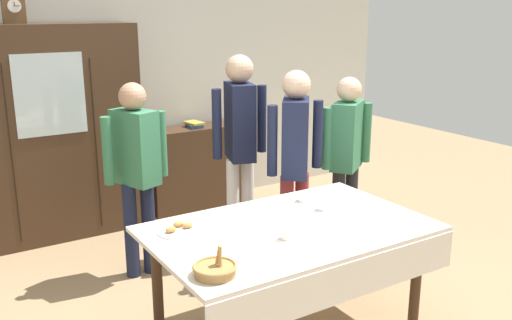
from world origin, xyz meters
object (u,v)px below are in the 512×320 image
at_px(wall_cabinet, 48,134).
at_px(person_near_right_end, 295,152).
at_px(spoon_mid_left, 242,222).
at_px(bookshelf_low, 195,167).
at_px(mantel_clock, 14,9).
at_px(tea_cup_mid_left, 303,198).
at_px(dining_table, 292,242).
at_px(tea_cup_front_edge, 323,207).
at_px(person_by_cabinet, 240,135).
at_px(pastry_plate, 179,230).
at_px(person_behind_table_right, 347,149).
at_px(bread_basket, 215,269).
at_px(person_behind_table_left, 136,162).
at_px(book_stack, 194,124).
at_px(spoon_front_edge, 233,249).
at_px(tea_cup_far_left, 287,236).
at_px(spoon_far_left, 257,237).

bearing_deg(wall_cabinet, person_near_right_end, -49.85).
bearing_deg(spoon_mid_left, bookshelf_low, 70.89).
relative_size(mantel_clock, tea_cup_mid_left, 1.85).
bearing_deg(dining_table, tea_cup_front_edge, 21.64).
xyz_separation_m(tea_cup_front_edge, person_by_cabinet, (0.04, 1.19, 0.28)).
relative_size(pastry_plate, person_behind_table_right, 0.18).
distance_m(dining_table, wall_cabinet, 2.76).
height_order(bread_basket, person_by_cabinet, person_by_cabinet).
height_order(bookshelf_low, person_behind_table_left, person_behind_table_left).
distance_m(mantel_clock, book_stack, 2.07).
xyz_separation_m(mantel_clock, book_stack, (1.69, 0.05, -1.19)).
distance_m(mantel_clock, tea_cup_mid_left, 2.96).
relative_size(bread_basket, spoon_front_edge, 2.02).
bearing_deg(person_behind_table_left, book_stack, 48.32).
relative_size(tea_cup_far_left, person_by_cabinet, 0.07).
bearing_deg(spoon_front_edge, spoon_mid_left, 52.21).
bearing_deg(tea_cup_front_edge, tea_cup_mid_left, 91.30).
xyz_separation_m(pastry_plate, spoon_far_left, (0.37, -0.33, -0.01)).
distance_m(mantel_clock, spoon_mid_left, 2.82).
bearing_deg(person_by_cabinet, tea_cup_front_edge, -91.76).
xyz_separation_m(bread_basket, person_behind_table_right, (1.91, 1.18, 0.14)).
distance_m(mantel_clock, bread_basket, 3.20).
height_order(spoon_far_left, spoon_mid_left, same).
bearing_deg(book_stack, person_behind_table_left, -131.68).
distance_m(tea_cup_front_edge, pastry_plate, 1.01).
bearing_deg(dining_table, pastry_plate, 152.15).
distance_m(bread_basket, spoon_front_edge, 0.33).
height_order(wall_cabinet, bread_basket, wall_cabinet).
bearing_deg(spoon_far_left, person_near_right_end, 42.99).
relative_size(mantel_clock, bread_basket, 1.00).
relative_size(spoon_far_left, person_near_right_end, 0.07).
height_order(wall_cabinet, tea_cup_front_edge, wall_cabinet).
height_order(tea_cup_far_left, person_near_right_end, person_near_right_end).
bearing_deg(wall_cabinet, person_behind_table_right, -39.59).
bearing_deg(person_behind_table_right, person_near_right_end, -174.77).
xyz_separation_m(tea_cup_front_edge, person_behind_table_left, (-0.87, 1.25, 0.16)).
distance_m(bread_basket, person_near_right_end, 1.75).
bearing_deg(spoon_mid_left, spoon_far_left, -99.45).
distance_m(dining_table, spoon_mid_left, 0.35).
relative_size(spoon_far_left, person_behind_table_left, 0.08).
xyz_separation_m(dining_table, person_near_right_end, (0.60, 0.81, 0.34)).
bearing_deg(bookshelf_low, tea_cup_mid_left, -96.14).
height_order(book_stack, person_behind_table_right, person_behind_table_right).
xyz_separation_m(dining_table, book_stack, (0.60, 2.64, 0.24)).
height_order(mantel_clock, bookshelf_low, mantel_clock).
height_order(tea_cup_far_left, spoon_front_edge, tea_cup_far_left).
relative_size(tea_cup_mid_left, person_behind_table_left, 0.08).
relative_size(bread_basket, pastry_plate, 0.86).
relative_size(pastry_plate, person_by_cabinet, 0.16).
relative_size(tea_cup_front_edge, bread_basket, 0.54).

